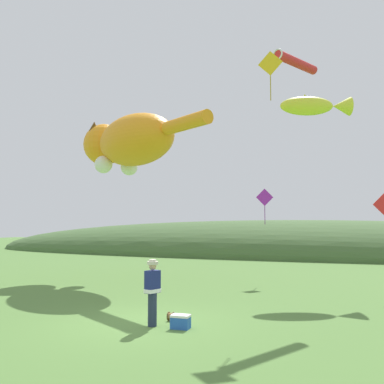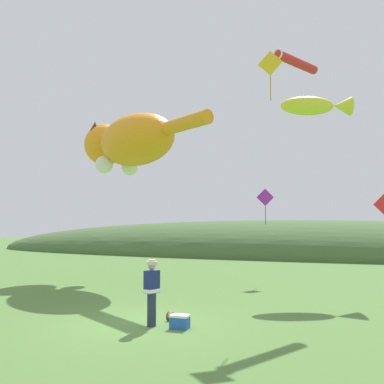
% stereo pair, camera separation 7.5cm
% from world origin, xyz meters
% --- Properties ---
extents(ground_plane, '(120.00, 120.00, 0.00)m').
position_xyz_m(ground_plane, '(0.00, 0.00, 0.00)').
color(ground_plane, '#517A38').
extents(distant_hill_ridge, '(62.95, 14.64, 6.18)m').
position_xyz_m(distant_hill_ridge, '(0.00, 28.27, 0.00)').
color(distant_hill_ridge, '#426033').
rests_on(distant_hill_ridge, ground).
extents(festival_attendant, '(0.38, 0.48, 1.77)m').
position_xyz_m(festival_attendant, '(0.43, -0.19, 0.95)').
color(festival_attendant, '#232D47').
rests_on(festival_attendant, ground).
extents(kite_spool, '(0.16, 0.25, 0.25)m').
position_xyz_m(kite_spool, '(0.64, 0.57, 0.13)').
color(kite_spool, olive).
rests_on(kite_spool, ground).
extents(picnic_cooler, '(0.50, 0.35, 0.36)m').
position_xyz_m(picnic_cooler, '(1.24, -0.16, 0.18)').
color(picnic_cooler, blue).
rests_on(picnic_cooler, ground).
extents(kite_giant_cat, '(8.98, 5.91, 3.05)m').
position_xyz_m(kite_giant_cat, '(-5.24, 8.57, 6.94)').
color(kite_giant_cat, orange).
extents(kite_fish_windsock, '(3.40, 2.10, 1.02)m').
position_xyz_m(kite_fish_windsock, '(4.01, 9.64, 8.25)').
color(kite_fish_windsock, yellow).
extents(kite_tube_streamer, '(1.50, 2.43, 0.44)m').
position_xyz_m(kite_tube_streamer, '(3.60, 6.15, 9.13)').
color(kite_tube_streamer, red).
extents(kite_diamond_violet, '(0.79, 0.35, 1.75)m').
position_xyz_m(kite_diamond_violet, '(1.56, 9.96, 4.00)').
color(kite_diamond_violet, purple).
extents(kite_diamond_gold, '(0.89, 0.06, 1.79)m').
position_xyz_m(kite_diamond_gold, '(2.95, 4.04, 8.39)').
color(kite_diamond_gold, yellow).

